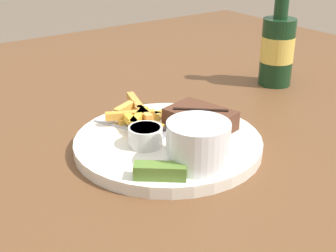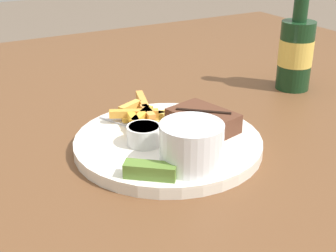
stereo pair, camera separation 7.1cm
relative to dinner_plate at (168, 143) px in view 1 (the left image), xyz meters
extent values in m
cube|color=brown|center=(0.00, 0.00, -0.03)|extent=(1.59, 1.68, 0.04)
cylinder|color=brown|center=(-0.73, 0.78, -0.40)|extent=(0.06, 0.06, 0.70)
cylinder|color=silver|center=(0.00, 0.00, 0.00)|extent=(0.29, 0.29, 0.01)
cylinder|color=white|center=(0.00, 0.00, 0.01)|extent=(0.29, 0.29, 0.00)
cube|color=#512D1E|center=(0.00, 0.06, 0.02)|extent=(0.12, 0.09, 0.03)
cube|color=black|center=(0.00, 0.06, 0.04)|extent=(0.06, 0.07, 0.00)
cube|color=gold|center=(-0.04, -0.03, 0.03)|extent=(0.06, 0.02, 0.01)
cube|color=gold|center=(-0.11, -0.01, 0.03)|extent=(0.03, 0.05, 0.01)
cube|color=#E69744|center=(-0.07, 0.00, 0.03)|extent=(0.05, 0.02, 0.01)
cube|color=gold|center=(-0.06, -0.01, 0.02)|extent=(0.07, 0.03, 0.01)
cube|color=gold|center=(-0.12, 0.02, 0.03)|extent=(0.08, 0.03, 0.01)
cube|color=gold|center=(-0.08, 0.00, 0.02)|extent=(0.02, 0.08, 0.01)
cube|color=gold|center=(-0.05, 0.00, 0.02)|extent=(0.07, 0.04, 0.01)
cube|color=gold|center=(-0.06, -0.01, 0.03)|extent=(0.05, 0.06, 0.01)
cube|color=gold|center=(-0.08, -0.02, 0.03)|extent=(0.05, 0.08, 0.01)
cube|color=gold|center=(-0.08, 0.01, 0.02)|extent=(0.05, 0.04, 0.01)
cylinder|color=white|center=(0.09, -0.01, 0.04)|extent=(0.09, 0.09, 0.06)
cylinder|color=beige|center=(0.09, -0.01, 0.06)|extent=(0.08, 0.08, 0.01)
cylinder|color=silver|center=(0.00, -0.04, 0.02)|extent=(0.05, 0.05, 0.03)
cylinder|color=#C67A4C|center=(0.00, -0.04, 0.04)|extent=(0.05, 0.05, 0.01)
cube|color=#567A2D|center=(0.09, -0.08, 0.02)|extent=(0.06, 0.07, 0.02)
cube|color=#B7B7BC|center=(-0.08, -0.04, 0.01)|extent=(0.10, 0.05, 0.00)
cube|color=#B7B7BC|center=(-0.02, -0.01, 0.01)|extent=(0.03, 0.02, 0.00)
cube|color=#B7B7BC|center=(-0.02, -0.01, 0.01)|extent=(0.03, 0.02, 0.00)
cube|color=#B7B7BC|center=(-0.02, 0.00, 0.01)|extent=(0.03, 0.02, 0.00)
cube|color=#B7B7BC|center=(-0.03, 0.07, 0.01)|extent=(0.04, 0.11, 0.00)
cube|color=black|center=(-0.02, -0.01, 0.01)|extent=(0.02, 0.06, 0.01)
cylinder|color=#143319|center=(-0.11, 0.36, 0.06)|extent=(0.07, 0.07, 0.14)
cylinder|color=gold|center=(-0.11, 0.36, 0.07)|extent=(0.07, 0.07, 0.05)
cylinder|color=#143319|center=(-0.11, 0.36, 0.16)|extent=(0.03, 0.03, 0.07)
camera|label=1|loc=(0.53, -0.38, 0.32)|focal=50.00mm
camera|label=2|loc=(0.56, -0.32, 0.32)|focal=50.00mm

